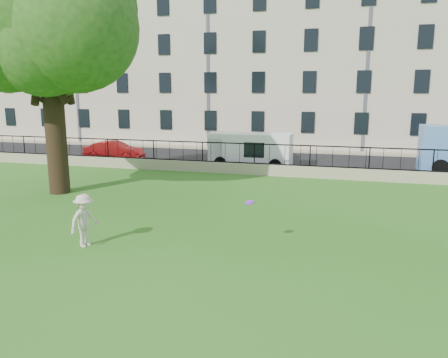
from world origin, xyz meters
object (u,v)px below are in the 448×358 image
(red_sedan, at_px, (114,151))
(white_van, at_px, (251,150))
(man, at_px, (85,220))
(tree, at_px, (45,17))
(frisbee, at_px, (249,202))

(red_sedan, bearing_deg, white_van, -95.78)
(man, xyz_separation_m, white_van, (1.78, 14.89, 0.23))
(tree, xyz_separation_m, red_sedan, (-2.24, 9.01, -6.95))
(tree, height_order, red_sedan, tree)
(tree, distance_m, frisbee, 12.61)
(tree, relative_size, man, 7.07)
(man, bearing_deg, red_sedan, 42.42)
(tree, bearing_deg, frisbee, -25.29)
(man, xyz_separation_m, frisbee, (4.69, 1.20, 0.58))
(man, height_order, red_sedan, man)
(red_sedan, bearing_deg, tree, -171.85)
(man, height_order, white_van, white_van)
(red_sedan, bearing_deg, frisbee, -144.20)
(tree, bearing_deg, red_sedan, 103.93)
(man, distance_m, red_sedan, 16.66)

